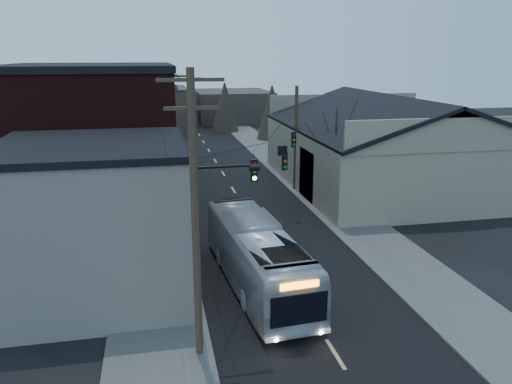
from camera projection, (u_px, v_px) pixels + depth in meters
road_surface at (226, 179)px, 45.16m from camera, size 9.00×110.00×0.02m
sidewalk_left at (153, 182)px, 43.88m from camera, size 4.00×110.00×0.12m
sidewalk_right at (295, 175)px, 46.42m from camera, size 4.00×110.00×0.12m
building_clapboard at (97, 223)px, 22.66m from camera, size 8.00×8.00×7.00m
building_brick at (96, 148)px, 32.44m from camera, size 10.00×12.00×10.00m
building_left_far at (119, 134)px, 48.04m from camera, size 9.00×14.00×7.00m
warehouse at (386, 154)px, 42.27m from camera, size 16.16×20.60×7.73m
building_far_left at (154, 108)px, 76.22m from camera, size 10.00×12.00×6.00m
building_far_right at (232, 106)px, 83.61m from camera, size 12.00×14.00×5.00m
bare_tree at (335, 159)px, 36.04m from camera, size 0.40×0.40×7.20m
utility_lines at (196, 135)px, 37.71m from camera, size 11.24×45.28×10.50m
bus at (257, 255)px, 23.92m from camera, size 3.57×11.50×3.15m
parked_car at (176, 165)px, 47.75m from camera, size 1.85×4.22×1.35m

